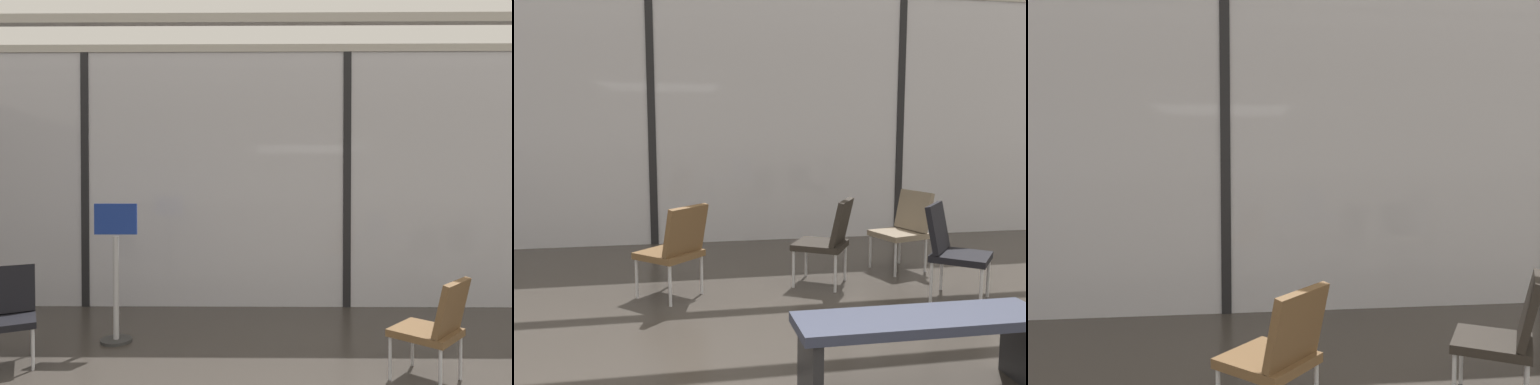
% 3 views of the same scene
% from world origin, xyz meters
% --- Properties ---
extents(glass_curtain_wall, '(14.00, 0.08, 3.40)m').
position_xyz_m(glass_curtain_wall, '(0.00, 5.20, 1.70)').
color(glass_curtain_wall, silver).
rests_on(glass_curtain_wall, ground).
extents(window_mullion_0, '(0.10, 0.12, 3.40)m').
position_xyz_m(window_mullion_0, '(-3.50, 5.20, 1.70)').
color(window_mullion_0, black).
rests_on(window_mullion_0, ground).
extents(window_mullion_1, '(0.10, 0.12, 3.40)m').
position_xyz_m(window_mullion_1, '(0.00, 5.20, 1.70)').
color(window_mullion_1, black).
rests_on(window_mullion_1, ground).
extents(parked_airplane, '(13.50, 3.93, 3.93)m').
position_xyz_m(parked_airplane, '(1.69, 9.66, 1.97)').
color(parked_airplane, silver).
rests_on(parked_airplane, ground).
extents(lounge_chair_2, '(0.71, 0.71, 0.87)m').
position_xyz_m(lounge_chair_2, '(0.29, 2.83, 0.49)').
color(lounge_chair_2, brown).
rests_on(lounge_chair_2, ground).
extents(lounge_chair_5, '(0.67, 0.69, 0.87)m').
position_xyz_m(lounge_chair_5, '(-3.48, 3.22, 0.49)').
color(lounge_chair_5, black).
rests_on(lounge_chair_5, ground).
extents(info_sign, '(0.44, 0.32, 1.44)m').
position_xyz_m(info_sign, '(-2.65, 3.79, 0.68)').
color(info_sign, '#333333').
rests_on(info_sign, ground).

